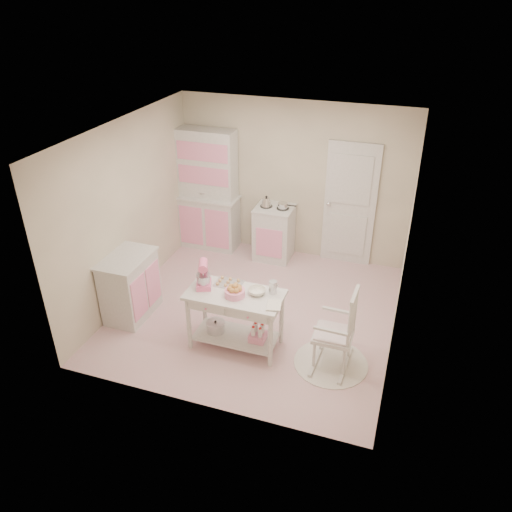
% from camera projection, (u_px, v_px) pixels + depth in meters
% --- Properties ---
extents(room_shell, '(3.84, 3.84, 2.62)m').
position_uv_depth(room_shell, '(256.00, 206.00, 6.36)').
color(room_shell, '#D38490').
rests_on(room_shell, ground).
extents(door, '(0.82, 0.05, 2.04)m').
position_uv_depth(door, '(350.00, 205.00, 7.95)').
color(door, silver).
rests_on(door, ground).
extents(hutch, '(1.06, 0.50, 2.08)m').
position_uv_depth(hutch, '(208.00, 190.00, 8.43)').
color(hutch, silver).
rests_on(hutch, ground).
extents(stove, '(0.62, 0.57, 0.92)m').
position_uv_depth(stove, '(274.00, 233.00, 8.34)').
color(stove, silver).
rests_on(stove, ground).
extents(base_cabinet, '(0.54, 0.84, 0.92)m').
position_uv_depth(base_cabinet, '(130.00, 286.00, 6.89)').
color(base_cabinet, silver).
rests_on(base_cabinet, ground).
extents(lace_rug, '(0.92, 0.92, 0.01)m').
position_uv_depth(lace_rug, '(331.00, 363.00, 6.20)').
color(lace_rug, white).
rests_on(lace_rug, ground).
extents(rocking_chair, '(0.51, 0.74, 1.10)m').
position_uv_depth(rocking_chair, '(334.00, 328.00, 5.93)').
color(rocking_chair, silver).
rests_on(rocking_chair, ground).
extents(work_table, '(1.20, 0.60, 0.80)m').
position_uv_depth(work_table, '(235.00, 320.00, 6.32)').
color(work_table, silver).
rests_on(work_table, ground).
extents(stand_mixer, '(0.29, 0.33, 0.34)m').
position_uv_depth(stand_mixer, '(203.00, 275.00, 6.18)').
color(stand_mixer, pink).
rests_on(stand_mixer, work_table).
extents(cookie_tray, '(0.34, 0.24, 0.02)m').
position_uv_depth(cookie_tray, '(229.00, 283.00, 6.31)').
color(cookie_tray, silver).
rests_on(cookie_tray, work_table).
extents(bread_basket, '(0.25, 0.25, 0.09)m').
position_uv_depth(bread_basket, '(235.00, 293.00, 6.06)').
color(bread_basket, pink).
rests_on(bread_basket, work_table).
extents(mixing_bowl, '(0.22, 0.22, 0.07)m').
position_uv_depth(mixing_bowl, '(257.00, 291.00, 6.10)').
color(mixing_bowl, silver).
rests_on(mixing_bowl, work_table).
extents(metal_pitcher, '(0.10, 0.10, 0.17)m').
position_uv_depth(metal_pitcher, '(273.00, 287.00, 6.09)').
color(metal_pitcher, silver).
rests_on(metal_pitcher, work_table).
extents(recipe_book, '(0.21, 0.26, 0.02)m').
position_uv_depth(recipe_book, '(267.00, 305.00, 5.90)').
color(recipe_book, silver).
rests_on(recipe_book, work_table).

